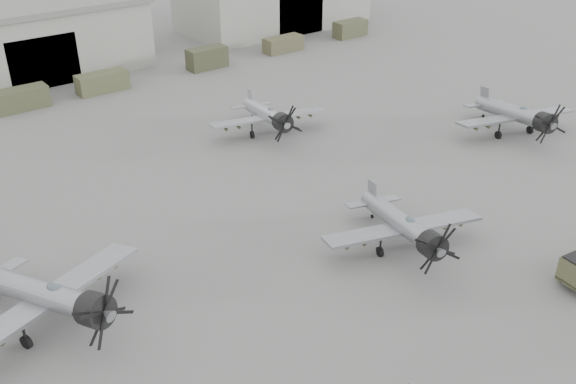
# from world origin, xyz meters

# --- Properties ---
(ground) EXTENTS (220.00, 220.00, 0.00)m
(ground) POSITION_xyz_m (0.00, 0.00, 0.00)
(ground) COLOR #595957
(ground) RESTS_ON ground
(hangar_center) EXTENTS (29.00, 14.80, 8.70)m
(hangar_center) POSITION_xyz_m (0.00, 61.96, 4.37)
(hangar_center) COLOR gray
(hangar_center) RESTS_ON ground
(support_truck_3) EXTENTS (5.77, 2.20, 2.31)m
(support_truck_3) POSITION_xyz_m (-4.67, 50.00, 1.15)
(support_truck_3) COLOR #3D4029
(support_truck_3) RESTS_ON ground
(support_truck_4) EXTENTS (5.87, 2.20, 2.22)m
(support_truck_4) POSITION_xyz_m (4.60, 50.00, 1.11)
(support_truck_4) COLOR #47492F
(support_truck_4) RESTS_ON ground
(support_truck_5) EXTENTS (5.13, 2.20, 2.64)m
(support_truck_5) POSITION_xyz_m (18.67, 50.00, 1.32)
(support_truck_5) COLOR #363825
(support_truck_5) RESTS_ON ground
(support_truck_6) EXTENTS (5.63, 2.20, 2.03)m
(support_truck_6) POSITION_xyz_m (30.80, 50.00, 1.01)
(support_truck_6) COLOR #47462E
(support_truck_6) RESTS_ON ground
(support_truck_7) EXTENTS (5.20, 2.20, 2.36)m
(support_truck_7) POSITION_xyz_m (43.23, 50.00, 1.18)
(support_truck_7) COLOR #40432C
(support_truck_7) RESTS_ON ground
(aircraft_mid_1) EXTENTS (12.94, 11.68, 5.22)m
(aircraft_mid_1) POSITION_xyz_m (-14.53, 12.75, 2.38)
(aircraft_mid_1) COLOR gray
(aircraft_mid_1) RESTS_ON ground
(aircraft_mid_2) EXTENTS (11.63, 10.47, 4.67)m
(aircraft_mid_2) POSITION_xyz_m (7.81, 5.76, 2.12)
(aircraft_mid_2) COLOR gray
(aircraft_mid_2) RESTS_ON ground
(aircraft_mid_3) EXTENTS (12.36, 11.13, 4.95)m
(aircraft_mid_3) POSITION_xyz_m (31.36, 13.11, 2.25)
(aircraft_mid_3) COLOR gray
(aircraft_mid_3) RESTS_ON ground
(aircraft_far_1) EXTENTS (11.67, 10.51, 4.65)m
(aircraft_far_1) POSITION_xyz_m (12.35, 28.00, 2.11)
(aircraft_far_1) COLOR #9EA0A6
(aircraft_far_1) RESTS_ON ground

